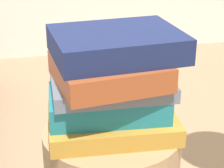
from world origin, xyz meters
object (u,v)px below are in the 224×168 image
Objects in this scene: book_slate at (110,85)px; book_rust at (109,71)px; book_teal at (108,103)px; book_navy at (117,44)px; book_ochre at (112,123)px.

book_slate is 0.04m from book_rust.
book_teal is 0.14m from book_navy.
book_navy is at bearing 6.90° from book_slate.
book_ochre is 1.09× the size of book_slate.
book_slate is 0.10m from book_navy.
book_slate is (0.00, 0.00, 0.04)m from book_teal.
book_teal is 1.17× the size of book_rust.
book_slate is at bearing 105.83° from book_ochre.
book_ochre is 0.09m from book_slate.
book_ochre is 1.10× the size of book_teal.
book_navy is (0.02, 0.02, 0.05)m from book_rust.
book_ochre is 1.06× the size of book_navy.
book_ochre is at bearing 21.05° from book_rust.
book_ochre is 0.05m from book_teal.
book_rust is (-0.01, -0.02, 0.04)m from book_slate.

